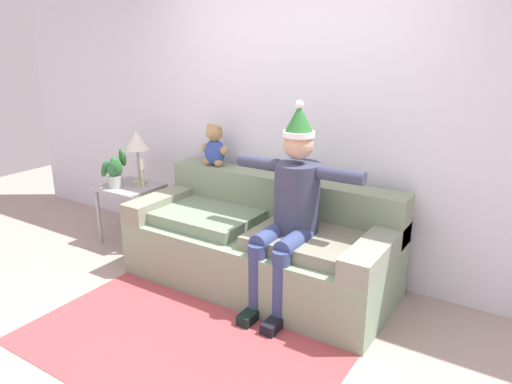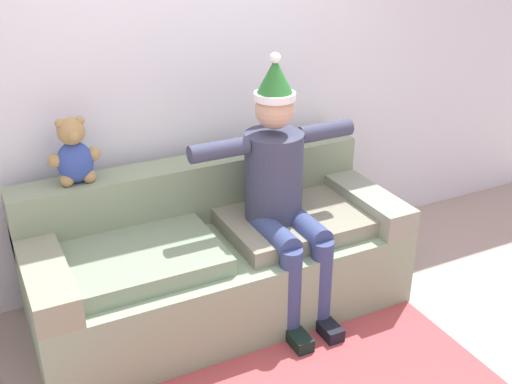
% 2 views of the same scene
% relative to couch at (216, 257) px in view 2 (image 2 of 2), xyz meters
% --- Properties ---
extents(back_wall, '(7.00, 0.10, 2.70)m').
position_rel_couch_xyz_m(back_wall, '(0.00, 0.55, 1.01)').
color(back_wall, silver).
rests_on(back_wall, ground_plane).
extents(couch, '(2.18, 0.93, 0.85)m').
position_rel_couch_xyz_m(couch, '(0.00, 0.00, 0.00)').
color(couch, gray).
rests_on(couch, ground_plane).
extents(person_seated, '(1.02, 0.77, 1.54)m').
position_rel_couch_xyz_m(person_seated, '(0.35, -0.16, 0.45)').
color(person_seated, '#373B54').
rests_on(person_seated, ground_plane).
extents(teddy_bear, '(0.29, 0.17, 0.38)m').
position_rel_couch_xyz_m(teddy_bear, '(-0.69, 0.30, 0.68)').
color(teddy_bear, '#32499F').
rests_on(teddy_bear, couch).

